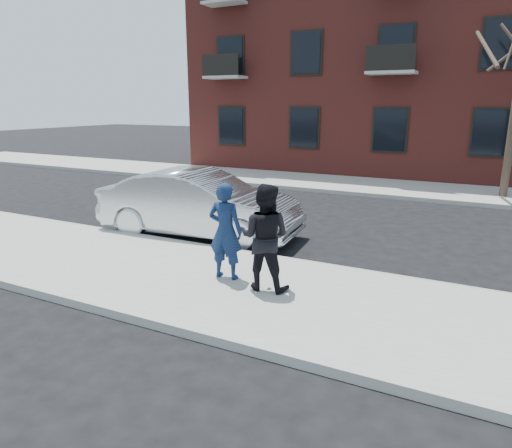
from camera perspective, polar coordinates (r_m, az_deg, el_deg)
The scene contains 9 objects.
ground at distance 8.51m, azimuth -2.27°, elevation -7.92°, with size 100.00×100.00×0.00m, color black.
near_sidewalk at distance 8.28m, azimuth -3.12°, elevation -8.04°, with size 50.00×3.50×0.15m, color gray.
near_curb at distance 9.77m, azimuth 2.13°, elevation -4.36°, with size 50.00×0.10×0.15m, color #999691.
far_sidewalk at distance 18.78m, azimuth 14.61°, elevation 4.54°, with size 50.00×3.50×0.15m, color gray.
far_curb at distance 17.05m, azimuth 13.30°, elevation 3.60°, with size 50.00×0.10×0.15m, color #999691.
apartment_building at distance 25.08m, azimuth 23.93°, elevation 20.25°, with size 24.30×10.30×12.30m.
silver_sedan at distance 11.56m, azimuth -7.08°, elevation 2.52°, with size 1.78×5.10×1.68m, color #B7BABF.
man_hoodie at distance 8.30m, azimuth -3.84°, elevation -0.89°, with size 0.68×0.52×1.79m.
man_peacoat at distance 7.78m, azimuth 1.09°, elevation -1.67°, with size 0.98×0.80×1.86m.
Camera 1 is at (3.82, -6.85, 3.30)m, focal length 32.00 mm.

